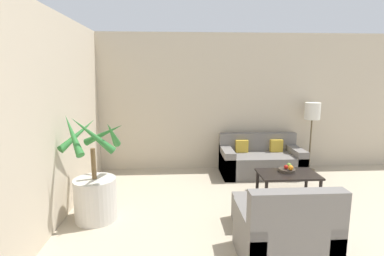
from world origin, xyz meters
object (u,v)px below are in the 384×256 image
(fruit_bowl, at_px, (287,170))
(orange_fruit, at_px, (291,168))
(apple_red, at_px, (286,167))
(ottoman, at_px, (260,210))
(coffee_table, at_px, (288,176))
(sofa_loveseat, at_px, (261,161))
(armchair, at_px, (285,236))
(floor_lamp, at_px, (312,115))
(apple_green, at_px, (289,165))
(potted_palm, at_px, (95,189))

(fruit_bowl, bearing_deg, orange_fruit, -69.42)
(apple_red, bearing_deg, ottoman, -125.35)
(coffee_table, distance_m, fruit_bowl, 0.11)
(apple_red, distance_m, orange_fruit, 0.08)
(coffee_table, height_order, orange_fruit, orange_fruit)
(sofa_loveseat, bearing_deg, fruit_bowl, -80.51)
(armchair, bearing_deg, floor_lamp, 61.44)
(orange_fruit, distance_m, armchair, 1.87)
(sofa_loveseat, distance_m, apple_green, 0.94)
(apple_red, distance_m, apple_green, 0.09)
(ottoman, bearing_deg, sofa_loveseat, 73.98)
(coffee_table, bearing_deg, sofa_loveseat, 98.21)
(coffee_table, bearing_deg, apple_red, 100.93)
(floor_lamp, height_order, orange_fruit, floor_lamp)
(floor_lamp, bearing_deg, coffee_table, -126.98)
(orange_fruit, height_order, armchair, armchair)
(apple_red, relative_size, ottoman, 0.10)
(fruit_bowl, distance_m, apple_red, 0.06)
(fruit_bowl, bearing_deg, apple_green, 40.96)
(sofa_loveseat, distance_m, fruit_bowl, 0.96)
(potted_palm, xyz_separation_m, fruit_bowl, (2.86, 0.73, -0.04))
(apple_green, bearing_deg, floor_lamp, 51.77)
(armchair, bearing_deg, ottoman, 90.90)
(floor_lamp, bearing_deg, sofa_loveseat, -171.82)
(apple_green, bearing_deg, armchair, -112.05)
(coffee_table, relative_size, orange_fruit, 11.38)
(fruit_bowl, height_order, armchair, armchair)
(apple_red, bearing_deg, coffee_table, -79.07)
(orange_fruit, bearing_deg, potted_palm, -167.18)
(sofa_loveseat, height_order, apple_red, sofa_loveseat)
(apple_green, height_order, orange_fruit, same)
(potted_palm, relative_size, floor_lamp, 1.06)
(fruit_bowl, height_order, ottoman, fruit_bowl)
(coffee_table, height_order, fruit_bowl, fruit_bowl)
(floor_lamp, relative_size, orange_fruit, 16.73)
(potted_palm, distance_m, fruit_bowl, 2.95)
(fruit_bowl, height_order, apple_red, apple_red)
(sofa_loveseat, height_order, armchair, armchair)
(floor_lamp, height_order, apple_red, floor_lamp)
(coffee_table, bearing_deg, floor_lamp, 53.02)
(sofa_loveseat, bearing_deg, apple_red, -81.98)
(sofa_loveseat, distance_m, floor_lamp, 1.35)
(sofa_loveseat, xyz_separation_m, ottoman, (-0.55, -1.92, -0.09))
(floor_lamp, distance_m, apple_red, 1.58)
(ottoman, bearing_deg, armchair, -89.10)
(sofa_loveseat, xyz_separation_m, fruit_bowl, (0.16, -0.94, 0.12))
(sofa_loveseat, xyz_separation_m, apple_green, (0.20, -0.90, 0.18))
(coffee_table, distance_m, apple_red, 0.15)
(apple_red, bearing_deg, floor_lamp, 50.95)
(apple_red, relative_size, apple_green, 0.83)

